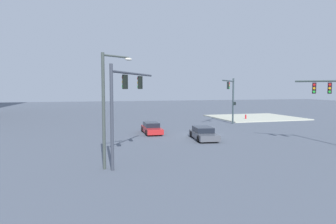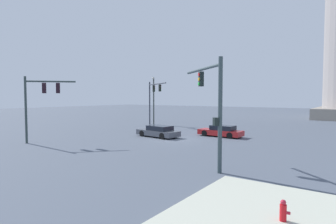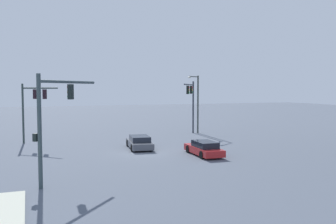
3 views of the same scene
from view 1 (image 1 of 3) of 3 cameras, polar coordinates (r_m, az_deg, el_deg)
name	(u,v)px [view 1 (image 1 of 3)]	position (r m, az deg, el deg)	size (l,w,h in m)	color
ground_plane	(199,136)	(32.09, 5.83, -4.52)	(179.14, 179.14, 0.00)	#505866
sidewalk_corner	(254,117)	(53.64, 15.93, -0.97)	(12.18, 13.72, 0.15)	beige
traffic_signal_near_corner	(125,94)	(20.15, -8.17, 3.29)	(5.81, 3.85, 6.47)	#363B47
traffic_signal_opposite_side	(231,94)	(42.57, 11.82, 3.34)	(4.45, 4.16, 6.40)	#334247
traffic_signal_cross_street	(335,98)	(29.36, 28.93, 2.32)	(3.10, 3.34, 6.07)	#313F3D
streetlamp_curved_arm	(107,101)	(19.12, -11.31, 2.04)	(1.65, 2.17, 7.17)	#3B4440
sedan_car_approaching	(152,128)	(33.86, -3.10, -3.05)	(4.74, 1.97, 1.21)	red
sedan_car_waiting_far	(204,133)	(30.07, 6.69, -4.03)	(4.98, 2.48, 1.21)	#4D5058
fire_hydrant_on_curb	(246,117)	(49.96, 14.39, -0.86)	(0.33, 0.22, 0.71)	red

